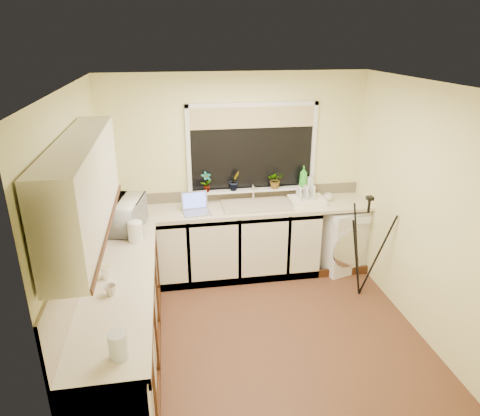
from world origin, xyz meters
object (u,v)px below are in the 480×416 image
(soap_bottle_clear, at_px, (310,180))
(tripod, at_px, (364,247))
(kettle, at_px, (135,232))
(plant_d, at_px, (276,180))
(microwave, at_px, (123,215))
(washing_machine, at_px, (340,237))
(glass_jug, at_px, (118,346))
(soap_bottle_green, at_px, (303,176))
(plant_b, at_px, (234,181))
(plant_a, at_px, (207,182))
(cup_back, at_px, (328,197))
(dish_rack, at_px, (307,200))
(cup_left, at_px, (111,290))
(steel_jar, at_px, (106,273))
(laptop, at_px, (196,207))

(soap_bottle_clear, bearing_deg, tripod, -68.11)
(kettle, height_order, plant_d, plant_d)
(microwave, bearing_deg, washing_machine, -71.41)
(glass_jug, distance_m, soap_bottle_green, 3.37)
(microwave, bearing_deg, plant_d, -61.19)
(tripod, xyz_separation_m, soap_bottle_green, (-0.46, 0.91, 0.57))
(washing_machine, bearing_deg, plant_b, 153.69)
(washing_machine, height_order, plant_a, plant_a)
(plant_a, xyz_separation_m, cup_back, (1.50, -0.16, -0.23))
(kettle, height_order, cup_back, kettle)
(dish_rack, distance_m, plant_b, 0.92)
(cup_back, bearing_deg, tripod, -77.04)
(microwave, distance_m, cup_left, 1.31)
(tripod, bearing_deg, steel_jar, -140.21)
(soap_bottle_clear, bearing_deg, plant_b, 179.81)
(tripod, height_order, plant_b, plant_b)
(glass_jug, xyz_separation_m, steel_jar, (-0.20, 1.03, -0.04))
(plant_a, height_order, soap_bottle_clear, plant_a)
(dish_rack, height_order, plant_b, plant_b)
(kettle, relative_size, plant_b, 0.83)
(dish_rack, xyz_separation_m, plant_a, (-1.22, 0.19, 0.24))
(cup_left, bearing_deg, plant_a, 63.52)
(washing_machine, height_order, microwave, microwave)
(washing_machine, relative_size, steel_jar, 7.78)
(plant_a, relative_size, cup_back, 2.28)
(laptop, xyz_separation_m, kettle, (-0.65, -0.68, 0.04))
(plant_d, distance_m, cup_back, 0.70)
(plant_a, bearing_deg, tripod, -28.71)
(microwave, bearing_deg, kettle, -146.10)
(cup_left, bearing_deg, cup_back, 35.55)
(soap_bottle_green, distance_m, cup_left, 2.90)
(plant_b, xyz_separation_m, cup_back, (1.16, -0.16, -0.23))
(laptop, xyz_separation_m, plant_d, (1.02, 0.26, 0.20))
(soap_bottle_clear, bearing_deg, steel_jar, -144.98)
(plant_d, distance_m, cup_left, 2.64)
(washing_machine, xyz_separation_m, cup_back, (-0.18, 0.07, 0.53))
(plant_a, distance_m, soap_bottle_clear, 1.31)
(laptop, bearing_deg, tripod, -27.22)
(plant_a, bearing_deg, dish_rack, -8.84)
(dish_rack, distance_m, soap_bottle_clear, 0.29)
(glass_jug, bearing_deg, laptop, 74.47)
(kettle, bearing_deg, cup_back, 18.70)
(kettle, distance_m, plant_d, 1.92)
(steel_jar, relative_size, soap_bottle_green, 0.40)
(plant_b, bearing_deg, glass_jug, -113.64)
(plant_b, relative_size, soap_bottle_clear, 1.41)
(tripod, height_order, plant_a, plant_a)
(dish_rack, bearing_deg, glass_jug, -127.92)
(cup_back, height_order, cup_left, same)
(microwave, xyz_separation_m, soap_bottle_clear, (2.26, 0.60, 0.07))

